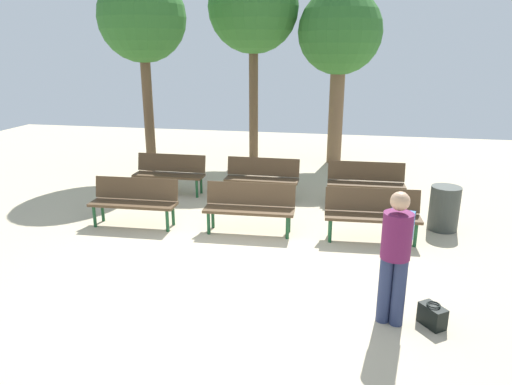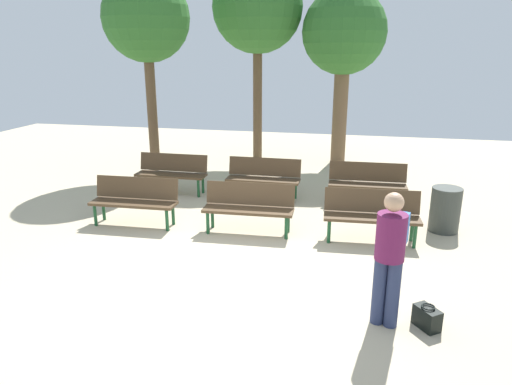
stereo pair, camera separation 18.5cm
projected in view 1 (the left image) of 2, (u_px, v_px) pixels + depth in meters
ground_plane at (228, 271)px, 6.96m from camera, size 24.00×24.00×0.00m
bench_r0_c0 at (134, 199)px, 8.65m from camera, size 1.62×0.53×0.87m
bench_r0_c1 at (250, 205)px, 8.32m from camera, size 1.62×0.55×0.87m
bench_r0_c2 at (372, 212)px, 7.99m from camera, size 1.62×0.57×0.87m
bench_r1_c0 at (170, 171)px, 10.60m from camera, size 1.60×0.49×0.87m
bench_r1_c1 at (262, 176)px, 10.24m from camera, size 1.60×0.48×0.87m
bench_r1_c2 at (366, 180)px, 9.87m from camera, size 1.61×0.52×0.87m
tree_0 at (142, 19)px, 11.60m from camera, size 2.18×2.18×4.99m
tree_1 at (340, 35)px, 12.60m from camera, size 2.27×2.27×4.73m
tree_2 at (253, 8)px, 12.89m from camera, size 2.51×2.51×5.52m
visitor_with_backpack at (396, 250)px, 5.42m from camera, size 0.43×0.58×1.65m
handbag at (432, 315)px, 5.56m from camera, size 0.33×0.36×0.29m
trash_bin at (444, 208)px, 8.46m from camera, size 0.52×0.52×0.81m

